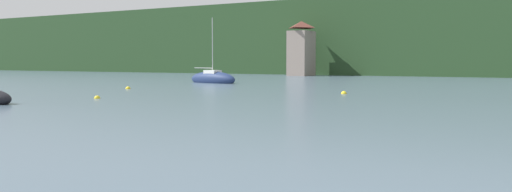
% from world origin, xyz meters
% --- Properties ---
extents(shore_building_west, '(3.91, 5.46, 10.31)m').
position_xyz_m(shore_building_west, '(-28.16, 112.49, 5.01)').
color(shore_building_west, gray).
rests_on(shore_building_west, ground_plane).
extents(sailboat_far_8, '(7.93, 3.62, 8.87)m').
position_xyz_m(sailboat_far_8, '(-24.83, 78.10, 0.51)').
color(sailboat_far_8, navy).
rests_on(sailboat_far_8, ground_plane).
extents(mooring_buoy_near, '(0.45, 0.45, 0.45)m').
position_xyz_m(mooring_buoy_near, '(-17.08, 51.66, 0.00)').
color(mooring_buoy_near, yellow).
rests_on(mooring_buoy_near, ground_plane).
extents(mooring_buoy_mid, '(0.50, 0.50, 0.50)m').
position_xyz_m(mooring_buoy_mid, '(-24.30, 62.38, 0.00)').
color(mooring_buoy_mid, yellow).
rests_on(mooring_buoy_mid, ground_plane).
extents(mooring_buoy_far, '(0.48, 0.48, 0.48)m').
position_xyz_m(mooring_buoy_far, '(-2.82, 65.97, 0.00)').
color(mooring_buoy_far, yellow).
rests_on(mooring_buoy_far, ground_plane).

